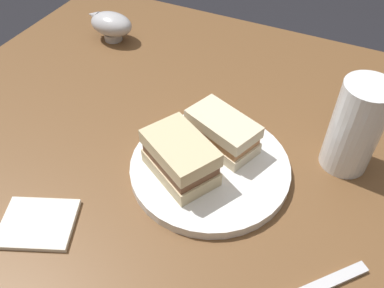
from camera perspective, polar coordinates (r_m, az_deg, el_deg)
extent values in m
cube|color=brown|center=(1.02, -1.77, -13.82)|extent=(1.06, 0.96, 0.70)
cylinder|color=white|center=(0.68, 2.56, -3.36)|extent=(0.27, 0.27, 0.02)
cube|color=beige|center=(0.70, 4.28, 0.64)|extent=(0.14, 0.11, 0.02)
cube|color=#B27A4C|center=(0.69, 4.36, 1.75)|extent=(0.13, 0.10, 0.02)
cube|color=beige|center=(0.68, 4.44, 2.90)|extent=(0.14, 0.11, 0.02)
cube|color=beige|center=(0.65, -1.64, -3.30)|extent=(0.14, 0.13, 0.03)
cube|color=brown|center=(0.64, -1.68, -1.97)|extent=(0.13, 0.12, 0.02)
cube|color=beige|center=(0.62, -1.73, -0.57)|extent=(0.14, 0.13, 0.03)
cube|color=gold|center=(0.72, 0.02, 2.33)|extent=(0.04, 0.05, 0.02)
cube|color=gold|center=(0.72, -1.09, 1.40)|extent=(0.05, 0.03, 0.01)
cube|color=#B77F33|center=(0.69, -1.24, -0.60)|extent=(0.03, 0.06, 0.02)
cube|color=gold|center=(0.67, -3.42, -2.01)|extent=(0.05, 0.04, 0.02)
cube|color=#AD702D|center=(0.70, -0.62, -0.04)|extent=(0.05, 0.05, 0.02)
cylinder|color=white|center=(0.70, 22.23, 2.23)|extent=(0.08, 0.08, 0.17)
cylinder|color=#C67014|center=(0.73, 21.08, -0.91)|extent=(0.07, 0.07, 0.06)
cylinder|color=#B7B7BC|center=(1.04, -11.13, 14.81)|extent=(0.04, 0.04, 0.02)
ellipsoid|color=#B7B7BC|center=(1.02, -11.39, 16.38)|extent=(0.11, 0.07, 0.05)
ellipsoid|color=#381E0F|center=(1.02, -11.44, 16.71)|extent=(0.09, 0.06, 0.02)
cone|color=#B7B7BC|center=(1.05, -13.84, 17.36)|extent=(0.03, 0.02, 0.02)
cube|color=silver|center=(0.66, -21.05, -10.47)|extent=(0.14, 0.13, 0.01)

